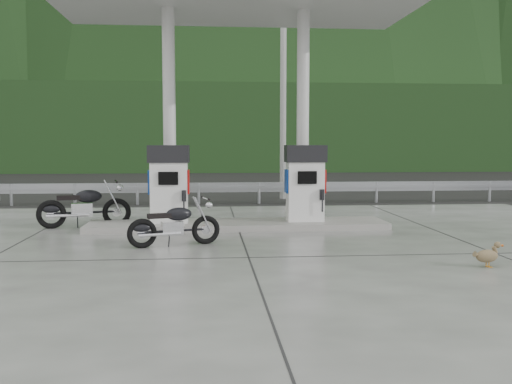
{
  "coord_description": "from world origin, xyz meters",
  "views": [
    {
      "loc": [
        -0.71,
        -10.82,
        2.04
      ],
      "look_at": [
        0.3,
        1.0,
        1.0
      ],
      "focal_mm": 40.0,
      "sensor_mm": 36.0,
      "label": 1
    }
  ],
  "objects": [
    {
      "name": "gas_pump_right",
      "position": [
        1.6,
        2.5,
        1.07
      ],
      "size": [
        0.95,
        0.55,
        1.8
      ],
      "primitive_type": null,
      "color": "white",
      "rests_on": "pump_island"
    },
    {
      "name": "pump_island",
      "position": [
        0.0,
        2.5,
        0.1
      ],
      "size": [
        7.0,
        1.4,
        0.15
      ],
      "primitive_type": "cube",
      "color": "gray",
      "rests_on": "forecourt_apron"
    },
    {
      "name": "canopy_column_right",
      "position": [
        1.6,
        2.9,
        2.67
      ],
      "size": [
        0.3,
        0.3,
        5.0
      ],
      "primitive_type": "cylinder",
      "color": "silver",
      "rests_on": "pump_island"
    },
    {
      "name": "guardrail",
      "position": [
        0.0,
        8.0,
        0.71
      ],
      "size": [
        26.0,
        0.16,
        1.42
      ],
      "primitive_type": null,
      "color": "#93969A",
      "rests_on": "ground"
    },
    {
      "name": "tree_band",
      "position": [
        0.0,
        30.0,
        3.0
      ],
      "size": [
        80.0,
        6.0,
        6.0
      ],
      "primitive_type": "cube",
      "color": "black",
      "rests_on": "ground"
    },
    {
      "name": "motorcycle_right",
      "position": [
        -1.36,
        0.26,
        0.43
      ],
      "size": [
        1.8,
        0.99,
        0.81
      ],
      "primitive_type": null,
      "rotation": [
        0.0,
        0.0,
        0.28
      ],
      "color": "black",
      "rests_on": "forecourt_apron"
    },
    {
      "name": "utility_pole_b",
      "position": [
        2.0,
        9.5,
        4.0
      ],
      "size": [
        0.22,
        0.22,
        8.0
      ],
      "primitive_type": "cylinder",
      "color": "#9A9A95",
      "rests_on": "ground"
    },
    {
      "name": "canopy_column_left",
      "position": [
        -1.6,
        2.9,
        2.67
      ],
      "size": [
        0.3,
        0.3,
        5.0
      ],
      "primitive_type": "cylinder",
      "color": "silver",
      "rests_on": "pump_island"
    },
    {
      "name": "motorcycle_left",
      "position": [
        -3.64,
        2.94,
        0.5
      ],
      "size": [
        2.12,
        1.05,
        0.96
      ],
      "primitive_type": null,
      "rotation": [
        0.0,
        0.0,
        0.21
      ],
      "color": "black",
      "rests_on": "forecourt_apron"
    },
    {
      "name": "gas_pump_left",
      "position": [
        -1.6,
        2.5,
        1.07
      ],
      "size": [
        0.95,
        0.55,
        1.8
      ],
      "primitive_type": null,
      "color": "white",
      "rests_on": "pump_island"
    },
    {
      "name": "forested_hills",
      "position": [
        0.0,
        60.0,
        0.0
      ],
      "size": [
        100.0,
        40.0,
        140.0
      ],
      "primitive_type": null,
      "color": "black",
      "rests_on": "ground"
    },
    {
      "name": "ground",
      "position": [
        0.0,
        0.0,
        0.0
      ],
      "size": [
        160.0,
        160.0,
        0.0
      ],
      "primitive_type": "plane",
      "color": "black",
      "rests_on": "ground"
    },
    {
      "name": "duck",
      "position": [
        3.79,
        -2.08,
        0.19
      ],
      "size": [
        0.5,
        0.22,
        0.35
      ],
      "primitive_type": null,
      "rotation": [
        0.0,
        0.0,
        0.17
      ],
      "color": "brown",
      "rests_on": "forecourt_apron"
    },
    {
      "name": "forecourt_apron",
      "position": [
        0.0,
        0.0,
        0.01
      ],
      "size": [
        18.0,
        14.0,
        0.02
      ],
      "primitive_type": "cube",
      "color": "slate",
      "rests_on": "ground"
    },
    {
      "name": "road",
      "position": [
        0.0,
        11.5,
        0.0
      ],
      "size": [
        60.0,
        7.0,
        0.01
      ],
      "primitive_type": "cube",
      "color": "black",
      "rests_on": "ground"
    }
  ]
}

